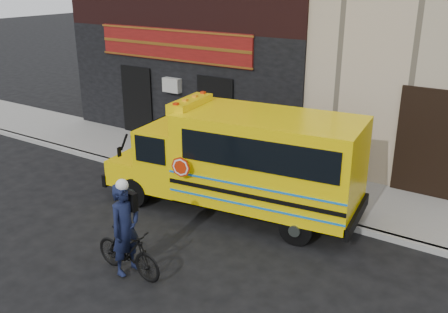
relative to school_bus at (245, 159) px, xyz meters
name	(u,v)px	position (x,y,z in m)	size (l,w,h in m)	color
ground	(200,243)	(-0.03, -1.96, -1.51)	(120.00, 120.00, 0.00)	black
curb	(255,201)	(-0.03, 0.64, -1.43)	(40.00, 0.20, 0.15)	#979791
sidewalk	(280,183)	(-0.03, 2.14, -1.43)	(40.00, 3.00, 0.15)	gray
school_bus	(245,159)	(0.00, 0.00, 0.00)	(7.11, 2.95, 2.92)	black
bicycle	(128,252)	(-0.53, -3.82, -0.98)	(0.50, 1.76, 1.06)	black
cyclist	(126,231)	(-0.56, -3.81, -0.51)	(0.73, 0.48, 2.00)	black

